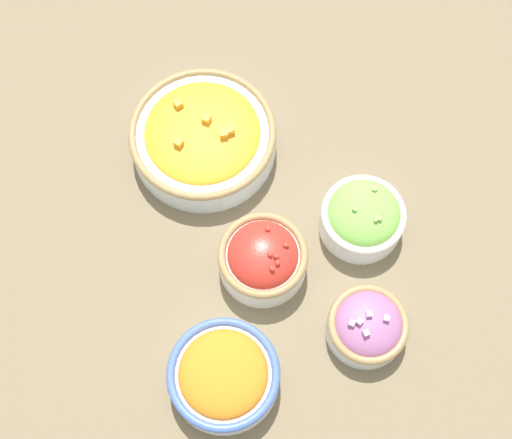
{
  "coord_description": "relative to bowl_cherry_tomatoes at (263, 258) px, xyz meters",
  "views": [
    {
      "loc": [
        0.34,
        -0.17,
        1.01
      ],
      "look_at": [
        0.0,
        0.0,
        0.03
      ],
      "focal_mm": 50.0,
      "sensor_mm": 36.0,
      "label": 1
    }
  ],
  "objects": [
    {
      "name": "bowl_red_onion",
      "position": [
        0.15,
        0.09,
        -0.01
      ],
      "size": [
        0.11,
        0.11,
        0.07
      ],
      "color": "silver",
      "rests_on": "ground_plane"
    },
    {
      "name": "bowl_cherry_tomatoes",
      "position": [
        0.0,
        0.0,
        0.0
      ],
      "size": [
        0.13,
        0.13,
        0.09
      ],
      "color": "silver",
      "rests_on": "ground_plane"
    },
    {
      "name": "ground_plane",
      "position": [
        -0.06,
        0.02,
        -0.04
      ],
      "size": [
        3.0,
        3.0,
        0.0
      ],
      "primitive_type": "plane",
      "color": "#75664C"
    },
    {
      "name": "bowl_carrots",
      "position": [
        0.12,
        -0.12,
        -0.0
      ],
      "size": [
        0.15,
        0.15,
        0.07
      ],
      "color": "silver",
      "rests_on": "ground_plane"
    },
    {
      "name": "bowl_lettuce",
      "position": [
        0.01,
        0.16,
        -0.0
      ],
      "size": [
        0.12,
        0.12,
        0.08
      ],
      "color": "white",
      "rests_on": "ground_plane"
    },
    {
      "name": "bowl_squash",
      "position": [
        -0.22,
        0.01,
        -0.0
      ],
      "size": [
        0.23,
        0.23,
        0.08
      ],
      "color": "silver",
      "rests_on": "ground_plane"
    }
  ]
}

